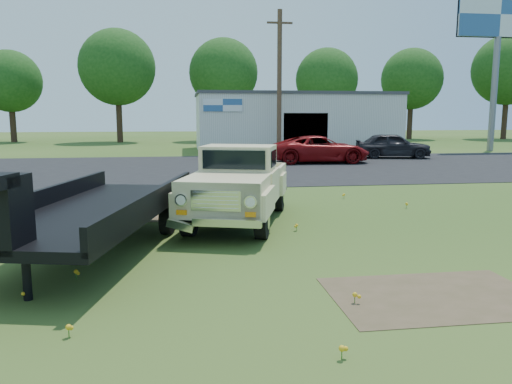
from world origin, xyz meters
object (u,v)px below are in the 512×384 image
Objects in this scene: billboard at (498,29)px; flatbed_trailer at (97,203)px; red_pickup at (320,150)px; dark_sedan at (393,146)px; vintage_pickup_truck at (239,184)px.

billboard reaches higher than flatbed_trailer.
flatbed_trailer is 18.83m from red_pickup.
red_pickup is 5.59m from dark_sedan.
vintage_pickup_truck is 0.99× the size of red_pickup.
flatbed_trailer is at bearing 153.60° from red_pickup.
vintage_pickup_truck is 19.98m from dark_sedan.
dark_sedan is at bearing -152.50° from billboard.
flatbed_trailer reaches higher than dark_sedan.
vintage_pickup_truck reaches higher than flatbed_trailer.
billboard is at bearing 57.87° from flatbed_trailer.
flatbed_trailer is at bearing -134.87° from billboard.
billboard is 18.19m from red_pickup.
dark_sedan reaches higher than red_pickup.
billboard is 2.11× the size of red_pickup.
vintage_pickup_truck is 15.54m from red_pickup.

